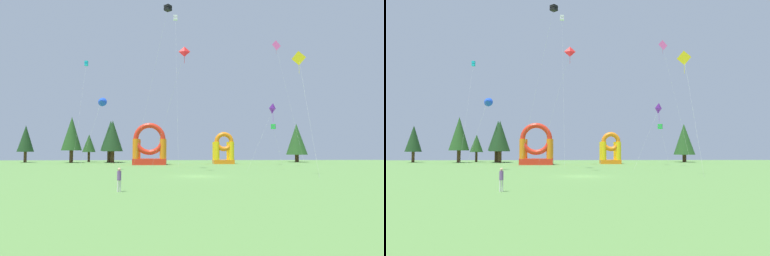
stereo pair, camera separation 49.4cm
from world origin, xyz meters
TOP-DOWN VIEW (x-y plane):
  - ground_plane at (0.00, 0.00)m, footprint 120.00×120.00m
  - kite_white_box at (-2.54, 25.89)m, footprint 0.96×7.82m
  - kite_yellow_diamond at (11.79, 1.32)m, footprint 1.22×3.94m
  - kite_red_diamond at (-1.35, 7.54)m, footprint 5.16×4.88m
  - kite_pink_diamond at (14.96, 21.27)m, footprint 4.75×2.33m
  - kite_green_box at (15.98, 27.14)m, footprint 1.95×1.18m
  - kite_black_box at (-3.66, 12.70)m, footprint 6.04×4.99m
  - kite_purple_diamond at (11.40, 10.92)m, footprint 4.17×1.06m
  - kite_cyan_box at (-20.46, 32.48)m, footprint 0.94×6.31m
  - kite_blue_delta at (-12.75, 10.88)m, footprint 3.59×1.25m
  - person_left_edge at (-6.29, -13.71)m, footprint 0.38×0.38m
  - inflatable_yellow_castle at (-7.41, 29.75)m, footprint 6.34×4.31m
  - inflatable_orange_dome at (7.41, 33.96)m, footprint 4.14×4.07m
  - tree_row_0 at (-36.75, 43.88)m, footprint 3.63×3.63m
  - tree_row_1 at (-25.68, 41.48)m, footprint 4.47×4.47m
  - tree_row_2 at (-22.83, 45.64)m, footprint 3.08×3.08m
  - tree_row_3 at (-17.71, 43.06)m, footprint 3.63×3.63m
  - tree_row_4 at (-17.57, 44.31)m, footprint 4.53×4.53m
  - tree_row_5 at (-16.55, 41.28)m, footprint 4.60×4.60m
  - tree_row_6 at (26.11, 43.41)m, footprint 4.93×4.93m

SIDE VIEW (x-z plane):
  - ground_plane at x=0.00m, z-range 0.00..0.00m
  - person_left_edge at x=-6.29m, z-range 0.15..1.79m
  - inflatable_orange_dome at x=7.41m, z-range -0.68..5.80m
  - inflatable_yellow_castle at x=-7.41m, z-range -1.06..6.93m
  - tree_row_2 at x=-22.83m, z-range 1.11..7.65m
  - tree_row_6 at x=26.11m, z-range 0.84..9.85m
  - tree_row_0 at x=-36.75m, z-range 1.16..9.67m
  - tree_row_3 at x=-17.71m, z-range 1.25..9.66m
  - tree_row_5 at x=-16.55m, z-range 1.21..10.67m
  - tree_row_4 at x=-17.57m, z-range 1.32..11.02m
  - tree_row_1 at x=-25.68m, z-range 1.30..11.58m
  - kite_green_box at x=15.98m, z-range 3.39..11.09m
  - kite_purple_diamond at x=11.40m, z-range 4.01..13.20m
  - kite_blue_delta at x=-12.75m, z-range 4.47..14.75m
  - kite_yellow_diamond at x=11.79m, z-range 6.31..20.24m
  - kite_red_diamond at x=-1.35m, z-range 7.52..23.86m
  - kite_cyan_box at x=-20.46m, z-range 9.79..30.55m
  - kite_pink_diamond at x=14.96m, z-range 10.01..31.57m
  - kite_black_box at x=-3.66m, z-range 11.62..35.81m
  - kite_white_box at x=-2.54m, z-range 13.37..41.27m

